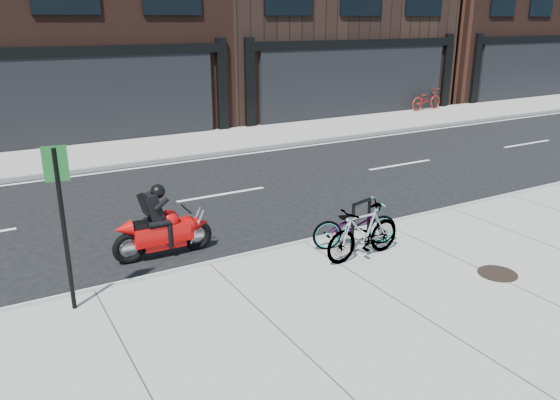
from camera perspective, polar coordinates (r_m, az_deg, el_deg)
ground at (r=12.31m, az=-2.31°, el=-1.89°), size 120.00×120.00×0.00m
sidewalk_near at (r=8.58m, az=13.74°, el=-11.51°), size 60.00×6.00×0.13m
sidewalk_far at (r=19.24m, az=-13.15°, el=5.29°), size 60.00×3.50×0.13m
bike_rack at (r=10.34m, az=8.47°, el=-2.08°), size 0.55×0.20×0.94m
bicycle_front at (r=10.42m, az=7.83°, el=-2.54°), size 1.78×1.00×0.88m
bicycle_rear at (r=9.94m, az=8.71°, el=-3.33°), size 1.67×0.55×0.99m
motorcycle at (r=10.41m, az=-11.72°, el=-2.74°), size 1.92×0.45×1.43m
bicycle_far at (r=27.39m, az=15.05°, el=10.15°), size 1.99×0.86×1.02m
manhole_cover at (r=10.10m, az=21.77°, el=-7.15°), size 0.77×0.77×0.02m
sign_post at (r=8.34m, az=-21.79°, el=-1.47°), size 0.34×0.07×2.49m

